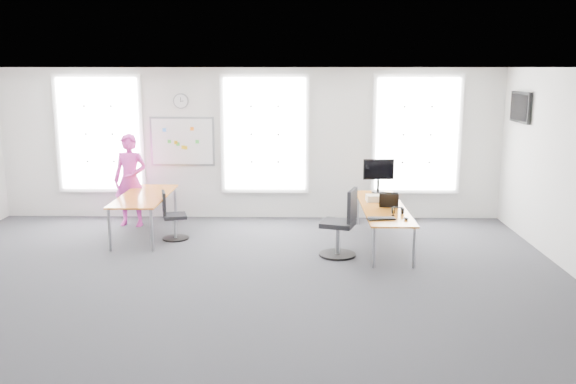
{
  "coord_description": "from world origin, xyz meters",
  "views": [
    {
      "loc": [
        1.01,
        -8.07,
        3.0
      ],
      "look_at": [
        0.82,
        1.2,
        1.1
      ],
      "focal_mm": 38.0,
      "sensor_mm": 36.0,
      "label": 1
    }
  ],
  "objects_px": {
    "desk_left": "(144,199)",
    "keyboard": "(381,219)",
    "chair_left": "(172,218)",
    "desk_right": "(383,209)",
    "chair_right": "(342,227)",
    "headphones": "(397,211)",
    "monitor": "(379,173)",
    "person": "(130,180)"
  },
  "relations": [
    {
      "from": "desk_left",
      "to": "keyboard",
      "type": "xyz_separation_m",
      "value": [
        4.08,
        -1.36,
        -0.01
      ]
    },
    {
      "from": "chair_left",
      "to": "keyboard",
      "type": "xyz_separation_m",
      "value": [
        3.54,
        -1.13,
        0.29
      ]
    },
    {
      "from": "desk_right",
      "to": "chair_right",
      "type": "xyz_separation_m",
      "value": [
        -0.75,
        -0.72,
        -0.13
      ]
    },
    {
      "from": "chair_left",
      "to": "headphones",
      "type": "bearing_deg",
      "value": -116.92
    },
    {
      "from": "headphones",
      "to": "monitor",
      "type": "height_order",
      "value": "monitor"
    },
    {
      "from": "desk_left",
      "to": "chair_left",
      "type": "xyz_separation_m",
      "value": [
        0.54,
        -0.23,
        -0.31
      ]
    },
    {
      "from": "desk_left",
      "to": "person",
      "type": "relative_size",
      "value": 1.16
    },
    {
      "from": "chair_left",
      "to": "keyboard",
      "type": "bearing_deg",
      "value": -123.72
    },
    {
      "from": "person",
      "to": "chair_right",
      "type": "bearing_deg",
      "value": -17.97
    },
    {
      "from": "person",
      "to": "headphones",
      "type": "bearing_deg",
      "value": -11.59
    },
    {
      "from": "desk_left",
      "to": "chair_left",
      "type": "bearing_deg",
      "value": -23.41
    },
    {
      "from": "person",
      "to": "monitor",
      "type": "distance_m",
      "value": 4.72
    },
    {
      "from": "desk_left",
      "to": "monitor",
      "type": "relative_size",
      "value": 3.19
    },
    {
      "from": "person",
      "to": "headphones",
      "type": "relative_size",
      "value": 9.07
    },
    {
      "from": "person",
      "to": "desk_right",
      "type": "bearing_deg",
      "value": -6.23
    },
    {
      "from": "desk_right",
      "to": "chair_right",
      "type": "distance_m",
      "value": 1.05
    },
    {
      "from": "desk_left",
      "to": "chair_right",
      "type": "distance_m",
      "value": 3.67
    },
    {
      "from": "headphones",
      "to": "keyboard",
      "type": "bearing_deg",
      "value": -126.23
    },
    {
      "from": "desk_right",
      "to": "chair_right",
      "type": "bearing_deg",
      "value": -136.06
    },
    {
      "from": "chair_right",
      "to": "headphones",
      "type": "height_order",
      "value": "chair_right"
    },
    {
      "from": "headphones",
      "to": "chair_right",
      "type": "bearing_deg",
      "value": -165.9
    },
    {
      "from": "desk_right",
      "to": "chair_left",
      "type": "bearing_deg",
      "value": 176.81
    },
    {
      "from": "desk_right",
      "to": "person",
      "type": "xyz_separation_m",
      "value": [
        -4.67,
        1.16,
        0.27
      ]
    },
    {
      "from": "chair_right",
      "to": "monitor",
      "type": "distance_m",
      "value": 2.12
    },
    {
      "from": "chair_left",
      "to": "desk_right",
      "type": "bearing_deg",
      "value": -109.28
    },
    {
      "from": "person",
      "to": "keyboard",
      "type": "distance_m",
      "value": 4.98
    },
    {
      "from": "chair_left",
      "to": "monitor",
      "type": "height_order",
      "value": "monitor"
    },
    {
      "from": "desk_left",
      "to": "keyboard",
      "type": "relative_size",
      "value": 4.82
    },
    {
      "from": "desk_left",
      "to": "chair_right",
      "type": "bearing_deg",
      "value": -18.48
    },
    {
      "from": "chair_right",
      "to": "chair_left",
      "type": "xyz_separation_m",
      "value": [
        -2.94,
        0.93,
        -0.11
      ]
    },
    {
      "from": "desk_left",
      "to": "monitor",
      "type": "height_order",
      "value": "monitor"
    },
    {
      "from": "chair_right",
      "to": "chair_left",
      "type": "bearing_deg",
      "value": -89.74
    },
    {
      "from": "monitor",
      "to": "chair_left",
      "type": "bearing_deg",
      "value": -170.41
    },
    {
      "from": "chair_right",
      "to": "monitor",
      "type": "height_order",
      "value": "monitor"
    },
    {
      "from": "chair_left",
      "to": "person",
      "type": "height_order",
      "value": "person"
    },
    {
      "from": "desk_left",
      "to": "chair_left",
      "type": "relative_size",
      "value": 2.36
    },
    {
      "from": "headphones",
      "to": "person",
      "type": "bearing_deg",
      "value": 162.82
    },
    {
      "from": "chair_left",
      "to": "monitor",
      "type": "bearing_deg",
      "value": -91.93
    },
    {
      "from": "chair_right",
      "to": "desk_right",
      "type": "bearing_deg",
      "value": 151.74
    },
    {
      "from": "desk_right",
      "to": "person",
      "type": "bearing_deg",
      "value": 166.09
    },
    {
      "from": "chair_right",
      "to": "keyboard",
      "type": "height_order",
      "value": "chair_right"
    },
    {
      "from": "headphones",
      "to": "monitor",
      "type": "xyz_separation_m",
      "value": [
        -0.1,
        1.68,
        0.34
      ]
    }
  ]
}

